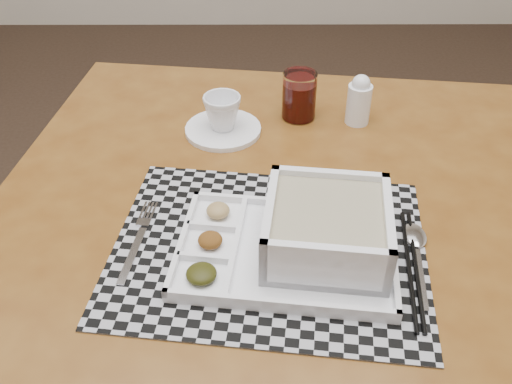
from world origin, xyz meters
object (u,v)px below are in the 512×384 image
serving_tray (314,236)px  cup (222,112)px  dining_table (277,238)px  creamer_bottle (359,100)px  juice_glass (299,98)px

serving_tray → cup: (-0.15, 0.34, 0.01)m
dining_table → creamer_bottle: bearing=57.4°
dining_table → cup: cup is taller
cup → creamer_bottle: size_ratio=0.71×
dining_table → serving_tray: size_ratio=3.13×
dining_table → juice_glass: size_ratio=11.12×
serving_tray → creamer_bottle: bearing=72.4°
serving_tray → juice_glass: size_ratio=3.55×
dining_table → creamer_bottle: creamer_bottle is taller
juice_glass → creamer_bottle: bearing=-9.7°
cup → juice_glass: bearing=13.4°
serving_tray → creamer_bottle: creamer_bottle is taller
creamer_bottle → juice_glass: bearing=170.3°
cup → creamer_bottle: 0.27m
serving_tray → creamer_bottle: (0.12, 0.38, 0.01)m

